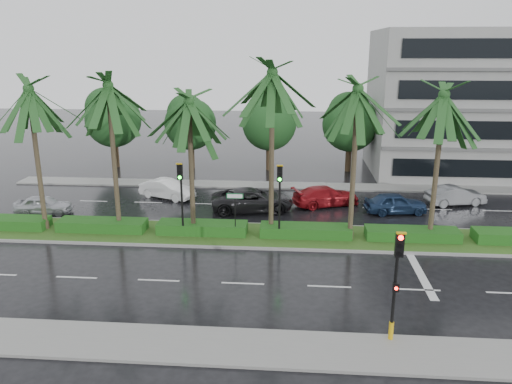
# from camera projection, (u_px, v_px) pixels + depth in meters

# --- Properties ---
(ground) EXTENTS (120.00, 120.00, 0.00)m
(ground) POSITION_uv_depth(u_px,v_px,m) (252.00, 243.00, 28.01)
(ground) COLOR black
(ground) RESTS_ON ground
(near_sidewalk) EXTENTS (40.00, 2.40, 0.12)m
(near_sidewalk) POSITION_uv_depth(u_px,v_px,m) (228.00, 347.00, 18.24)
(near_sidewalk) COLOR gray
(near_sidewalk) RESTS_ON ground
(far_sidewalk) EXTENTS (40.00, 2.00, 0.12)m
(far_sidewalk) POSITION_uv_depth(u_px,v_px,m) (265.00, 185.00, 39.48)
(far_sidewalk) COLOR gray
(far_sidewalk) RESTS_ON ground
(median) EXTENTS (36.00, 4.00, 0.15)m
(median) POSITION_uv_depth(u_px,v_px,m) (254.00, 235.00, 28.95)
(median) COLOR gray
(median) RESTS_ON ground
(hedge) EXTENTS (35.20, 1.40, 0.60)m
(hedge) POSITION_uv_depth(u_px,v_px,m) (254.00, 229.00, 28.84)
(hedge) COLOR #204614
(hedge) RESTS_ON median
(lane_markings) EXTENTS (34.00, 13.06, 0.01)m
(lane_markings) POSITION_uv_depth(u_px,v_px,m) (306.00, 248.00, 27.37)
(lane_markings) COLOR silver
(lane_markings) RESTS_ON ground
(palm_row) EXTENTS (26.30, 4.20, 9.96)m
(palm_row) POSITION_uv_depth(u_px,v_px,m) (230.00, 101.00, 26.90)
(palm_row) COLOR #3A2C21
(palm_row) RESTS_ON median
(signal_near) EXTENTS (0.34, 0.45, 4.36)m
(signal_near) POSITION_uv_depth(u_px,v_px,m) (396.00, 282.00, 17.87)
(signal_near) COLOR black
(signal_near) RESTS_ON near_sidewalk
(signal_median_left) EXTENTS (0.34, 0.42, 4.36)m
(signal_median_left) POSITION_uv_depth(u_px,v_px,m) (181.00, 189.00, 27.76)
(signal_median_left) COLOR black
(signal_median_left) RESTS_ON median
(signal_median_right) EXTENTS (0.34, 0.42, 4.36)m
(signal_median_right) POSITION_uv_depth(u_px,v_px,m) (280.00, 191.00, 27.35)
(signal_median_right) COLOR black
(signal_median_right) RESTS_ON median
(street_sign) EXTENTS (0.95, 0.09, 2.60)m
(street_sign) POSITION_uv_depth(u_px,v_px,m) (235.00, 204.00, 27.95)
(street_sign) COLOR black
(street_sign) RESTS_ON median
(bg_trees) EXTENTS (32.78, 4.96, 7.16)m
(bg_trees) POSITION_uv_depth(u_px,v_px,m) (264.00, 120.00, 43.64)
(bg_trees) COLOR #362518
(bg_trees) RESTS_ON ground
(building) EXTENTS (16.00, 10.00, 12.00)m
(building) POSITION_uv_depth(u_px,v_px,m) (470.00, 103.00, 42.27)
(building) COLOR gray
(building) RESTS_ON ground
(car_silver) EXTENTS (1.80, 3.76, 1.24)m
(car_silver) POSITION_uv_depth(u_px,v_px,m) (44.00, 205.00, 32.74)
(car_silver) COLOR #B9BAC1
(car_silver) RESTS_ON ground
(car_white) EXTENTS (2.90, 4.37, 1.36)m
(car_white) POSITION_uv_depth(u_px,v_px,m) (167.00, 189.00, 36.17)
(car_white) COLOR white
(car_white) RESTS_ON ground
(car_darkgrey) EXTENTS (3.45, 5.83, 1.52)m
(car_darkgrey) POSITION_uv_depth(u_px,v_px,m) (252.00, 200.00, 33.36)
(car_darkgrey) COLOR black
(car_darkgrey) RESTS_ON ground
(car_red) EXTENTS (3.48, 5.05, 1.36)m
(car_red) POSITION_uv_depth(u_px,v_px,m) (326.00, 196.00, 34.49)
(car_red) COLOR maroon
(car_red) RESTS_ON ground
(car_blue) EXTENTS (2.19, 4.24, 1.38)m
(car_blue) POSITION_uv_depth(u_px,v_px,m) (396.00, 203.00, 32.87)
(car_blue) COLOR navy
(car_blue) RESTS_ON ground
(car_grey) EXTENTS (2.38, 4.29, 1.34)m
(car_grey) POSITION_uv_depth(u_px,v_px,m) (456.00, 196.00, 34.63)
(car_grey) COLOR slate
(car_grey) RESTS_ON ground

